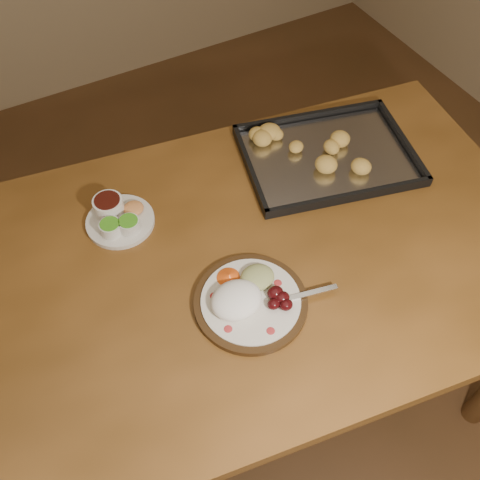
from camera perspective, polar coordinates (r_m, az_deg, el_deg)
ground at (r=1.88m, az=-2.84°, el=-20.22°), size 4.00×4.00×0.00m
dining_table at (r=1.36m, az=0.58°, el=-3.99°), size 1.61×1.11×0.75m
dinner_plate at (r=1.19m, az=0.86°, el=-6.27°), size 0.32×0.26×0.06m
condiment_saucer at (r=1.36m, az=-12.93°, el=2.39°), size 0.17×0.17×0.06m
baking_tray at (r=1.51m, az=9.36°, el=8.95°), size 0.52×0.44×0.05m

